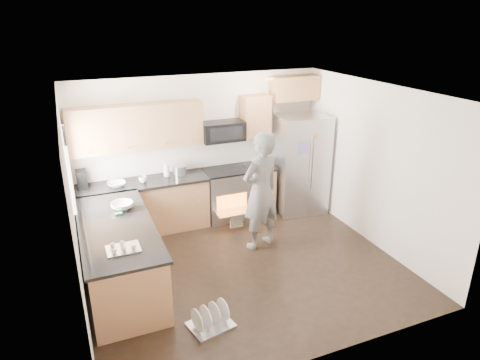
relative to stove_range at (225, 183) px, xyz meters
name	(u,v)px	position (x,y,z in m)	size (l,w,h in m)	color
ground	(244,266)	(-0.35, -1.69, -0.68)	(4.50, 4.50, 0.00)	black
room_shell	(241,161)	(-0.39, -1.68, 1.00)	(4.54, 4.04, 2.62)	white
back_cabinet_run	(173,174)	(-0.93, 0.05, 0.29)	(4.45, 0.64, 2.50)	#B37B47
peninsula	(120,255)	(-2.10, -1.44, -0.21)	(0.96, 2.36, 1.02)	#B37B47
stove_range	(225,183)	(0.00, 0.00, 0.00)	(0.76, 0.97, 1.79)	#B7B7BC
refrigerator	(301,164)	(1.42, -0.24, 0.25)	(0.97, 0.79, 1.85)	#B7B7BC
person	(261,191)	(0.14, -1.22, 0.29)	(0.70, 0.46, 1.93)	slate
dish_rack	(211,320)	(-1.24, -2.76, -0.59)	(0.58, 0.50, 0.32)	#B7B7BC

